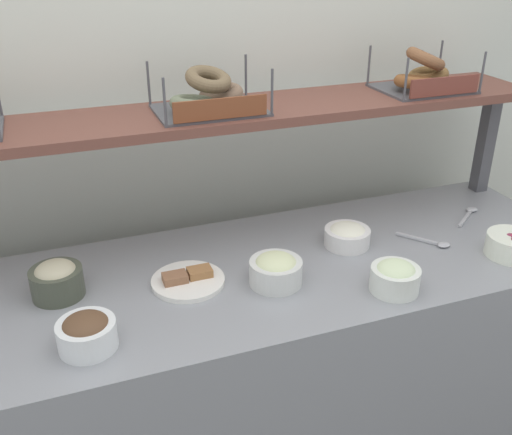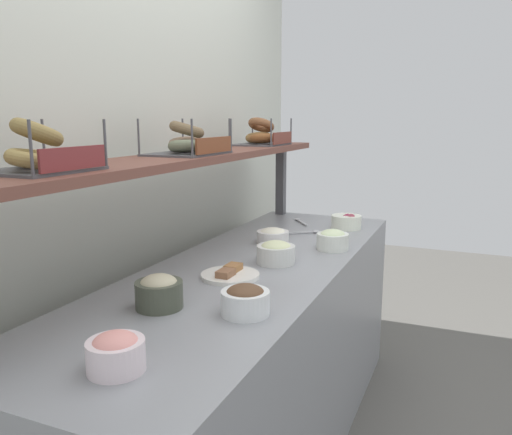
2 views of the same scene
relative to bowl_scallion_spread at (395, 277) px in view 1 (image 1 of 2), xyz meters
The scene contains 15 objects.
back_wall 0.92m from the bowl_scallion_spread, 115.07° to the left, with size 3.47×0.06×2.40m, color silver.
deli_counter 0.64m from the bowl_scallion_spread, 147.12° to the left, with size 2.27×0.70×0.85m, color gray.
shelf_riser_right 0.88m from the bowl_scallion_spread, 35.73° to the left, with size 0.05×0.05×0.40m, color #4C4C51.
upper_shelf 0.73m from the bowl_scallion_spread, 125.96° to the left, with size 2.23×0.32×0.03m, color brown.
bowl_scallion_spread is the anchor object (origin of this frame).
bowl_beet_salad 0.46m from the bowl_scallion_spread, ahead, with size 0.16×0.16×0.08m.
bowl_tuna_salad 0.95m from the bowl_scallion_spread, 161.29° to the left, with size 0.15×0.15×0.11m.
bowl_potato_salad 0.34m from the bowl_scallion_spread, 153.40° to the left, with size 0.15×0.15×0.09m.
bowl_chocolate_spread 0.85m from the bowl_scallion_spread, behind, with size 0.15×0.15×0.09m.
bowl_cream_cheese 0.28m from the bowl_scallion_spread, 89.94° to the left, with size 0.15×0.15×0.07m.
serving_plate_white 0.59m from the bowl_scallion_spread, 156.65° to the left, with size 0.21×0.21×0.04m.
serving_spoon_near_plate 0.33m from the bowl_scallion_spread, 36.04° to the left, with size 0.13×0.15×0.01m.
serving_spoon_by_edge 0.62m from the bowl_scallion_spread, 32.12° to the left, with size 0.15×0.12×0.01m.
bagel_basket_poppy 0.76m from the bowl_scallion_spread, 128.31° to the left, with size 0.33×0.25×0.14m.
bagel_basket_cinnamon_raisin 0.76m from the bowl_scallion_spread, 52.98° to the left, with size 0.31×0.25×0.15m.
Camera 1 is at (-0.49, -1.42, 1.78)m, focal length 40.96 mm.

